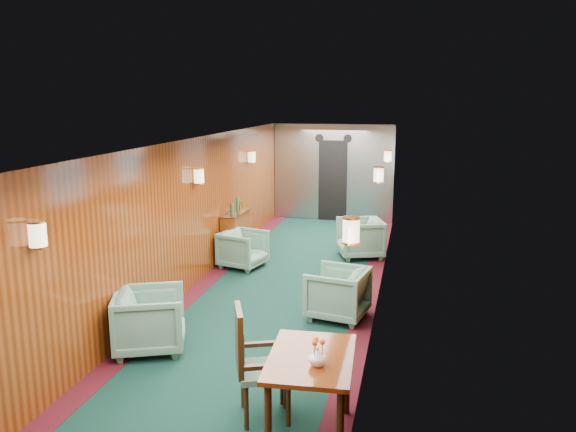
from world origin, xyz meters
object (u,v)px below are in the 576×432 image
object	(u,v)px
dining_table	(311,369)
armchair_right_far	(360,238)
armchair_right_near	(337,293)
armchair_left_near	(150,320)
side_chair	(253,359)
credenza	(236,234)
armchair_left_far	(243,249)

from	to	relation	value
dining_table	armchair_right_far	bearing A→B (deg)	88.11
armchair_right_near	armchair_left_near	bearing A→B (deg)	-43.06
side_chair	credenza	bearing A→B (deg)	88.00
dining_table	armchair_left_far	world-z (taller)	dining_table
dining_table	armchair_right_far	xyz separation A→B (m)	(-0.14, 6.01, -0.29)
dining_table	armchair_right_far	size ratio (longest dim) A/B	1.33
side_chair	armchair_left_far	distance (m)	4.93
armchair_left_near	armchair_right_near	bearing A→B (deg)	-75.94
armchair_right_near	armchair_left_far	bearing A→B (deg)	-124.12
armchair_left_far	armchair_right_far	world-z (taller)	armchair_right_far
credenza	armchair_right_far	bearing A→B (deg)	12.28
armchair_right_far	side_chair	bearing A→B (deg)	-23.16
armchair_left_far	armchair_right_near	xyz separation A→B (m)	(1.99, -2.00, 0.02)
side_chair	credenza	size ratio (longest dim) A/B	0.97
armchair_left_near	armchair_right_near	size ratio (longest dim) A/B	1.05
side_chair	armchair_left_far	size ratio (longest dim) A/B	1.51
dining_table	armchair_left_far	bearing A→B (deg)	110.51
credenza	armchair_right_near	distance (m)	3.51
dining_table	armchair_right_near	world-z (taller)	dining_table
armchair_right_near	armchair_right_far	distance (m)	3.13
armchair_left_far	armchair_right_far	size ratio (longest dim) A/B	0.90
credenza	armchair_right_far	size ratio (longest dim) A/B	1.40
dining_table	armchair_left_near	xyz separation A→B (m)	(-2.24, 1.36, -0.29)
side_chair	armchair_right_far	distance (m)	5.83
credenza	armchair_right_near	size ratio (longest dim) A/B	1.47
armchair_right_near	armchair_right_far	xyz separation A→B (m)	(0.01, 3.13, 0.02)
armchair_right_near	credenza	bearing A→B (deg)	-127.37
armchair_right_far	armchair_left_near	bearing A→B (deg)	-43.03
credenza	armchair_left_far	bearing A→B (deg)	-61.29
armchair_right_near	armchair_right_far	world-z (taller)	armchair_right_far
dining_table	credenza	bearing A→B (deg)	111.09
armchair_left_near	armchair_right_far	size ratio (longest dim) A/B	1.00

